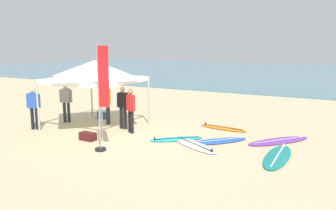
{
  "coord_description": "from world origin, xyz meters",
  "views": [
    {
      "loc": [
        6.89,
        -10.26,
        3.43
      ],
      "look_at": [
        0.49,
        1.58,
        1.0
      ],
      "focal_mm": 36.87,
      "sensor_mm": 36.0,
      "label": 1
    }
  ],
  "objects": [
    {
      "name": "ground_plane",
      "position": [
        0.0,
        0.0,
        0.0
      ],
      "size": [
        80.0,
        80.0,
        0.0
      ],
      "primitive_type": "plane",
      "color": "beige"
    },
    {
      "name": "sea",
      "position": [
        0.0,
        30.55,
        0.05
      ],
      "size": [
        80.0,
        36.0,
        0.1
      ],
      "primitive_type": "cube",
      "color": "#568499",
      "rests_on": "ground"
    },
    {
      "name": "canopy_tent",
      "position": [
        -2.28,
        0.52,
        2.39
      ],
      "size": [
        3.26,
        3.26,
        2.75
      ],
      "color": "#B7B7BC",
      "rests_on": "ground"
    },
    {
      "name": "surfboard_cyan",
      "position": [
        1.48,
        0.38,
        0.04
      ],
      "size": [
        1.81,
        1.69,
        0.19
      ],
      "color": "#23B2CC",
      "rests_on": "ground"
    },
    {
      "name": "surfboard_purple",
      "position": [
        4.77,
        1.9,
        0.04
      ],
      "size": [
        2.12,
        2.44,
        0.19
      ],
      "color": "purple",
      "rests_on": "ground"
    },
    {
      "name": "surfboard_teal",
      "position": [
        5.07,
        0.12,
        0.04
      ],
      "size": [
        0.75,
        2.59,
        0.19
      ],
      "color": "#19847F",
      "rests_on": "ground"
    },
    {
      "name": "surfboard_orange",
      "position": [
        2.41,
        2.74,
        0.04
      ],
      "size": [
        2.06,
        0.78,
        0.19
      ],
      "color": "orange",
      "rests_on": "ground"
    },
    {
      "name": "surfboard_blue",
      "position": [
        2.87,
        0.83,
        0.04
      ],
      "size": [
        1.98,
        2.1,
        0.19
      ],
      "color": "blue",
      "rests_on": "ground"
    },
    {
      "name": "surfboard_white",
      "position": [
        2.34,
        0.04,
        0.04
      ],
      "size": [
        2.33,
        1.72,
        0.19
      ],
      "color": "white",
      "rests_on": "ground"
    },
    {
      "name": "person_yellow",
      "position": [
        -2.24,
        1.24,
        0.99
      ],
      "size": [
        0.36,
        0.5,
        1.71
      ],
      "color": "#2D2D33",
      "rests_on": "ground"
    },
    {
      "name": "person_black",
      "position": [
        -1.16,
        0.83,
        0.99
      ],
      "size": [
        0.55,
        0.23,
        1.71
      ],
      "color": "black",
      "rests_on": "ground"
    },
    {
      "name": "person_red",
      "position": [
        -0.51,
        0.45,
        0.99
      ],
      "size": [
        0.49,
        0.37,
        1.71
      ],
      "color": "black",
      "rests_on": "ground"
    },
    {
      "name": "person_blue",
      "position": [
        -4.22,
        -0.94,
        0.99
      ],
      "size": [
        0.49,
        0.37,
        1.71
      ],
      "color": "black",
      "rests_on": "ground"
    },
    {
      "name": "person_grey",
      "position": [
        -4.03,
        0.62,
        0.99
      ],
      "size": [
        0.49,
        0.37,
        1.71
      ],
      "color": "#2D2D33",
      "rests_on": "ground"
    },
    {
      "name": "banner_flag",
      "position": [
        -0.0,
        -1.88,
        1.57
      ],
      "size": [
        0.6,
        0.36,
        3.4
      ],
      "color": "#99999E",
      "rests_on": "ground"
    },
    {
      "name": "gear_bag_near_tent",
      "position": [
        -1.29,
        -1.14,
        0.14
      ],
      "size": [
        0.62,
        0.35,
        0.28
      ],
      "primitive_type": "cube",
      "rotation": [
        0.0,
        0.0,
        3.09
      ],
      "color": "#4C1919",
      "rests_on": "ground"
    },
    {
      "name": "cooler_box",
      "position": [
        -3.1,
        1.99,
        0.2
      ],
      "size": [
        0.5,
        0.36,
        0.39
      ],
      "color": "#2D60B7",
      "rests_on": "ground"
    }
  ]
}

